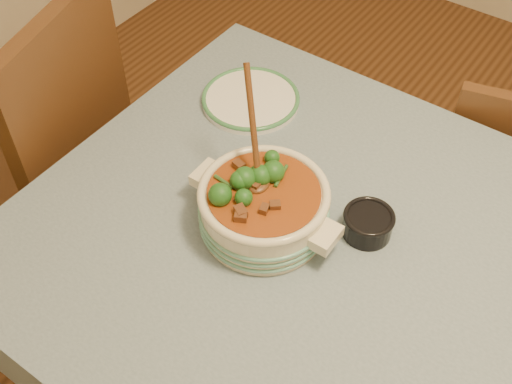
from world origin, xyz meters
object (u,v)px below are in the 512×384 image
(white_plate, at_px, (251,99))
(chair_left, at_px, (46,145))
(condiment_bowl, at_px, (368,223))
(chair_far, at_px, (506,177))
(stew_casserole, at_px, (264,204))
(dining_table, at_px, (410,322))

(white_plate, relative_size, chair_left, 0.27)
(white_plate, bearing_deg, condiment_bowl, -24.10)
(white_plate, distance_m, chair_far, 0.79)
(white_plate, height_order, condiment_bowl, condiment_bowl)
(stew_casserole, bearing_deg, chair_left, 179.42)
(dining_table, height_order, white_plate, white_plate)
(white_plate, distance_m, condiment_bowl, 0.48)
(white_plate, xyz_separation_m, chair_far, (0.59, 0.44, -0.30))
(stew_casserole, relative_size, chair_left, 0.34)
(dining_table, distance_m, condiment_bowl, 0.22)
(white_plate, bearing_deg, dining_table, -24.97)
(stew_casserole, relative_size, chair_far, 0.41)
(condiment_bowl, height_order, chair_far, chair_far)
(dining_table, xyz_separation_m, white_plate, (-0.60, 0.28, 0.10))
(chair_far, bearing_deg, condiment_bowl, 62.38)
(stew_casserole, height_order, chair_far, stew_casserole)
(stew_casserole, bearing_deg, white_plate, 129.68)
(stew_casserole, height_order, chair_left, stew_casserole)
(stew_casserole, distance_m, chair_left, 0.79)
(stew_casserole, bearing_deg, condiment_bowl, 30.40)
(white_plate, bearing_deg, stew_casserole, -50.32)
(condiment_bowl, distance_m, chair_left, 0.96)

